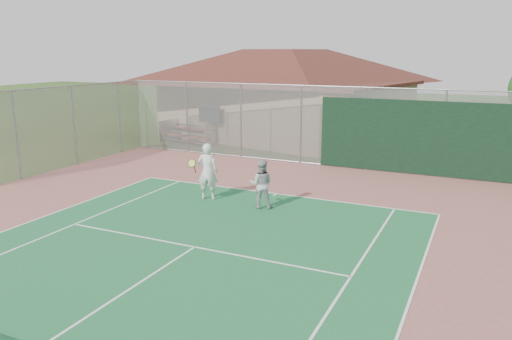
% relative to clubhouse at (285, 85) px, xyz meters
% --- Properties ---
extents(back_fence, '(20.08, 0.11, 3.53)m').
position_rel_clubhouse_xyz_m(back_fence, '(6.51, -6.54, -1.39)').
color(back_fence, gray).
rests_on(back_fence, ground).
extents(side_fence_left, '(0.08, 9.00, 3.50)m').
position_rel_clubhouse_xyz_m(side_fence_left, '(-5.60, -11.02, -1.31)').
color(side_fence_left, gray).
rests_on(side_fence_left, ground).
extents(clubhouse, '(15.59, 12.00, 6.03)m').
position_rel_clubhouse_xyz_m(clubhouse, '(0.00, 0.00, 0.00)').
color(clubhouse, tan).
rests_on(clubhouse, ground).
extents(bleachers, '(3.40, 2.33, 1.17)m').
position_rel_clubhouse_xyz_m(bleachers, '(-3.99, -3.82, -2.44)').
color(bleachers, '#9F3B24').
rests_on(bleachers, ground).
extents(player_white_front, '(1.00, 0.76, 1.94)m').
position_rel_clubhouse_xyz_m(player_white_front, '(2.51, -13.21, -2.09)').
color(player_white_front, silver).
rests_on(player_white_front, ground).
extents(player_grey_back, '(0.93, 0.83, 1.58)m').
position_rel_clubhouse_xyz_m(player_grey_back, '(4.57, -13.34, -2.27)').
color(player_grey_back, '#A3A6A8').
rests_on(player_grey_back, ground).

